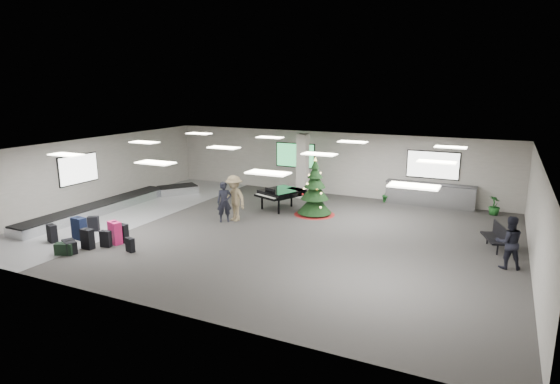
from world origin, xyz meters
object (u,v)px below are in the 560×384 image
at_px(traveler_bench, 509,242).
at_px(potted_plant_left, 387,194).
at_px(baggage_carousel, 116,204).
at_px(bench, 496,236).
at_px(traveler_b, 234,198).
at_px(potted_plant_right, 494,205).
at_px(traveler_a, 224,202).
at_px(christmas_tree, 315,195).
at_px(service_counter, 430,195).
at_px(grand_piano, 280,193).
at_px(pink_suitcase, 115,233).

height_order(traveler_bench, potted_plant_left, traveler_bench).
distance_m(baggage_carousel, traveler_bench, 16.17).
xyz_separation_m(bench, traveler_bench, (0.37, -1.67, 0.33)).
height_order(baggage_carousel, traveler_b, traveler_b).
bearing_deg(potted_plant_right, baggage_carousel, -157.80).
relative_size(bench, potted_plant_left, 1.89).
bearing_deg(traveler_bench, bench, -94.44).
bearing_deg(bench, traveler_a, 168.53).
xyz_separation_m(christmas_tree, bench, (7.25, -1.43, -0.37)).
distance_m(christmas_tree, potted_plant_left, 4.28).
height_order(service_counter, grand_piano, service_counter).
distance_m(service_counter, christmas_tree, 5.68).
bearing_deg(service_counter, pink_suitcase, -131.95).
bearing_deg(traveler_bench, christmas_tree, -38.93).
bearing_deg(service_counter, potted_plant_right, -7.43).
height_order(baggage_carousel, traveler_a, traveler_a).
bearing_deg(traveler_a, potted_plant_right, -6.61).
relative_size(traveler_a, potted_plant_left, 2.14).
xyz_separation_m(service_counter, christmas_tree, (-4.30, -3.70, 0.32)).
relative_size(service_counter, traveler_b, 2.11).
relative_size(grand_piano, bench, 1.53).
height_order(service_counter, traveler_a, traveler_a).
relative_size(traveler_a, potted_plant_right, 1.98).
distance_m(grand_piano, traveler_a, 3.04).
height_order(pink_suitcase, traveler_a, traveler_a).
height_order(bench, traveler_b, traveler_b).
bearing_deg(traveler_bench, service_counter, -80.78).
distance_m(service_counter, pink_suitcase, 13.91).
bearing_deg(christmas_tree, traveler_a, -138.27).
bearing_deg(service_counter, grand_piano, -149.57).
relative_size(christmas_tree, traveler_b, 1.33).
height_order(pink_suitcase, potted_plant_left, pink_suitcase).
bearing_deg(grand_piano, traveler_a, -91.55).
height_order(traveler_a, potted_plant_left, traveler_a).
height_order(grand_piano, traveler_bench, traveler_bench).
bearing_deg(traveler_b, bench, 24.39).
xyz_separation_m(traveler_a, potted_plant_left, (5.28, 6.18, -0.45)).
bearing_deg(christmas_tree, traveler_bench, -22.14).
xyz_separation_m(christmas_tree, traveler_bench, (7.62, -3.10, -0.04)).
xyz_separation_m(bench, traveler_a, (-10.20, -1.20, 0.34)).
xyz_separation_m(baggage_carousel, potted_plant_right, (15.62, 6.37, 0.21)).
bearing_deg(traveler_b, potted_plant_right, 49.44).
bearing_deg(bench, baggage_carousel, 167.61).
bearing_deg(traveler_bench, baggage_carousel, -17.03).
relative_size(christmas_tree, traveler_bench, 1.53).
bearing_deg(potted_plant_right, traveler_bench, -85.17).
distance_m(traveler_a, traveler_b, 0.45).
bearing_deg(grand_piano, christmas_tree, 16.77).
distance_m(christmas_tree, bench, 7.40).
distance_m(christmas_tree, traveler_a, 3.95).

